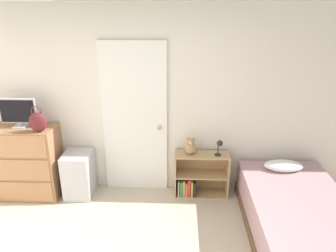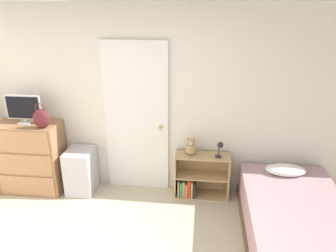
{
  "view_description": "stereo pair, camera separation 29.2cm",
  "coord_description": "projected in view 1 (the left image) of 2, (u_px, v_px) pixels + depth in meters",
  "views": [
    {
      "loc": [
        0.57,
        -2.12,
        2.59
      ],
      "look_at": [
        0.42,
        1.76,
        1.05
      ],
      "focal_mm": 35.0,
      "sensor_mm": 36.0,
      "label": 1
    },
    {
      "loc": [
        0.86,
        -2.1,
        2.59
      ],
      "look_at": [
        0.42,
        1.76,
        1.05
      ],
      "focal_mm": 35.0,
      "sensor_mm": 36.0,
      "label": 2
    }
  ],
  "objects": [
    {
      "name": "teddy_bear",
      "position": [
        190.0,
        147.0,
        4.36
      ],
      "size": [
        0.16,
        0.16,
        0.24
      ],
      "color": "tan",
      "rests_on": "bookshelf"
    },
    {
      "name": "dresser",
      "position": [
        27.0,
        162.0,
        4.44
      ],
      "size": [
        0.85,
        0.46,
        1.0
      ],
      "color": "#996B47",
      "rests_on": "ground_plane"
    },
    {
      "name": "door_closed",
      "position": [
        135.0,
        120.0,
        4.4
      ],
      "size": [
        0.87,
        0.09,
        2.09
      ],
      "color": "white",
      "rests_on": "ground_plane"
    },
    {
      "name": "handbag",
      "position": [
        38.0,
        122.0,
        4.08
      ],
      "size": [
        0.22,
        0.13,
        0.34
      ],
      "color": "#591E23",
      "rests_on": "dresser"
    },
    {
      "name": "bookshelf",
      "position": [
        196.0,
        177.0,
        4.54
      ],
      "size": [
        0.73,
        0.29,
        0.62
      ],
      "color": "tan",
      "rests_on": "ground_plane"
    },
    {
      "name": "wall_back",
      "position": [
        137.0,
        102.0,
        4.37
      ],
      "size": [
        10.0,
        0.06,
        2.55
      ],
      "color": "silver",
      "rests_on": "ground_plane"
    },
    {
      "name": "desk_lamp",
      "position": [
        219.0,
        145.0,
        4.3
      ],
      "size": [
        0.1,
        0.1,
        0.22
      ],
      "color": "#262628",
      "rests_on": "bookshelf"
    },
    {
      "name": "tv",
      "position": [
        18.0,
        112.0,
        4.21
      ],
      "size": [
        0.48,
        0.16,
        0.39
      ],
      "color": "#B7B7BC",
      "rests_on": "dresser"
    },
    {
      "name": "bed",
      "position": [
        297.0,
        215.0,
        3.77
      ],
      "size": [
        1.12,
        1.88,
        0.59
      ],
      "color": "brown",
      "rests_on": "ground_plane"
    },
    {
      "name": "storage_bin",
      "position": [
        79.0,
        174.0,
        4.5
      ],
      "size": [
        0.37,
        0.43,
        0.63
      ],
      "color": "silver",
      "rests_on": "ground_plane"
    }
  ]
}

